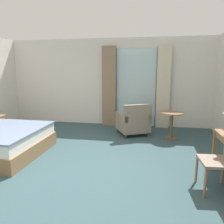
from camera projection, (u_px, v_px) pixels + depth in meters
The scene contains 8 objects.
ground at pixel (66, 175), 3.82m from camera, with size 6.92×7.57×0.10m, color #334C51.
wall_back at pixel (108, 82), 6.96m from camera, with size 6.52×0.12×2.66m, color silver.
balcony_glass_door at pixel (136, 88), 6.75m from camera, with size 1.19×0.02×2.34m, color silver.
curtain_panel_left at pixel (109, 87), 6.79m from camera, with size 0.42×0.10×2.42m, color #897056.
curtain_panel_right at pixel (163, 87), 6.50m from camera, with size 0.39×0.10×2.42m, color beige.
desk_chair at pixel (222, 157), 3.15m from camera, with size 0.47×0.50×0.89m.
armchair_by_window at pixel (133, 122), 5.93m from camera, with size 1.01×1.03×0.86m.
round_cafe_table at pixel (172, 120), 5.55m from camera, with size 0.57×0.57×0.68m.
Camera 1 is at (1.44, -3.34, 1.73)m, focal length 35.54 mm.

